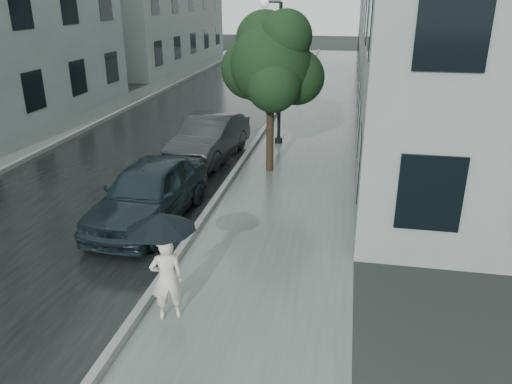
% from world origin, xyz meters
% --- Properties ---
extents(ground, '(120.00, 120.00, 0.00)m').
position_xyz_m(ground, '(0.00, 0.00, 0.00)').
color(ground, black).
rests_on(ground, ground).
extents(sidewalk, '(3.50, 60.00, 0.01)m').
position_xyz_m(sidewalk, '(0.25, 12.00, 0.00)').
color(sidewalk, slate).
rests_on(sidewalk, ground).
extents(kerb_near, '(0.15, 60.00, 0.15)m').
position_xyz_m(kerb_near, '(-1.57, 12.00, 0.07)').
color(kerb_near, slate).
rests_on(kerb_near, ground).
extents(asphalt_road, '(6.85, 60.00, 0.00)m').
position_xyz_m(asphalt_road, '(-5.08, 12.00, 0.00)').
color(asphalt_road, black).
rests_on(asphalt_road, ground).
extents(kerb_far, '(0.15, 60.00, 0.15)m').
position_xyz_m(kerb_far, '(-8.57, 12.00, 0.07)').
color(kerb_far, slate).
rests_on(kerb_far, ground).
extents(sidewalk_far, '(1.70, 60.00, 0.01)m').
position_xyz_m(sidewalk_far, '(-9.50, 12.00, 0.00)').
color(sidewalk_far, '#4C5451').
rests_on(sidewalk_far, ground).
extents(building_near, '(7.02, 36.00, 9.00)m').
position_xyz_m(building_near, '(5.47, 19.50, 4.50)').
color(building_near, gray).
rests_on(building_near, ground).
extents(building_far_b, '(7.02, 18.00, 8.00)m').
position_xyz_m(building_far_b, '(-13.77, 30.00, 4.00)').
color(building_far_b, gray).
rests_on(building_far_b, ground).
extents(pedestrian, '(0.64, 0.55, 1.48)m').
position_xyz_m(pedestrian, '(-1.05, -1.00, 0.75)').
color(pedestrian, silver).
rests_on(pedestrian, sidewalk).
extents(umbrella, '(1.34, 1.34, 1.04)m').
position_xyz_m(umbrella, '(-1.08, -0.99, 1.78)').
color(umbrella, black).
rests_on(umbrella, ground).
extents(street_tree, '(3.08, 2.79, 4.73)m').
position_xyz_m(street_tree, '(-0.60, 6.83, 3.23)').
color(street_tree, '#332619').
rests_on(street_tree, ground).
extents(lamp_post, '(0.85, 0.35, 4.95)m').
position_xyz_m(lamp_post, '(-0.93, 9.80, 2.84)').
color(lamp_post, black).
rests_on(lamp_post, ground).
extents(car_near, '(1.97, 4.37, 1.46)m').
position_xyz_m(car_near, '(-2.82, 2.60, 0.74)').
color(car_near, black).
rests_on(car_near, ground).
extents(car_far, '(1.91, 4.36, 1.39)m').
position_xyz_m(car_far, '(-2.75, 7.60, 0.70)').
color(car_far, black).
rests_on(car_far, ground).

